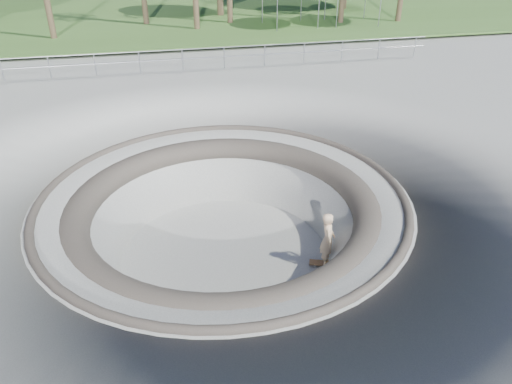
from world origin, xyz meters
The scene contains 6 objects.
ground centered at (0.00, 0.00, 0.00)m, with size 180.00×180.00×0.00m, color #ADAEA8.
skate_bowl centered at (0.00, 0.00, -1.83)m, with size 14.00×14.00×4.10m.
distant_hills centered at (3.78, 57.17, -7.02)m, with size 103.20×45.00×28.60m.
safety_railing centered at (0.00, 12.00, 0.69)m, with size 25.00×0.06×1.03m.
skateboard centered at (2.70, -1.21, -1.82)m, with size 0.95×0.56×0.10m.
skater centered at (2.70, -1.21, -0.98)m, with size 0.60×0.40×1.65m, color beige.
Camera 1 is at (-1.64, -11.81, 6.97)m, focal length 35.00 mm.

